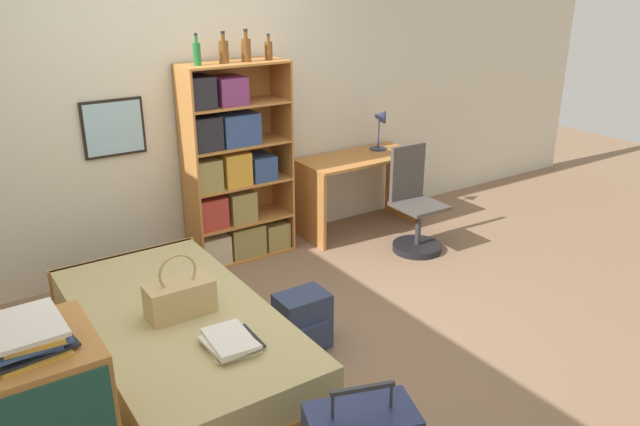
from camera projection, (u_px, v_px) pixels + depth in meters
ground_plane at (273, 342)px, 4.16m from camera, size 14.00×14.00×0.00m
wall_back at (169, 109)px, 4.93m from camera, size 10.00×0.09×2.60m
bed at (178, 343)px, 3.76m from camera, size 1.04×2.01×0.43m
handbag at (180, 297)px, 3.61m from camera, size 0.39×0.19×0.39m
book_stack_on_bed at (231, 342)px, 3.32m from camera, size 0.30×0.34×0.06m
magazine_pile_on_dresser at (28, 335)px, 2.44m from camera, size 0.33×0.37×0.09m
bookcase at (231, 174)px, 5.15m from camera, size 0.88×0.36×1.65m
bottle_green at (197, 53)px, 4.65m from camera, size 0.06×0.06×0.24m
bottle_brown at (224, 51)px, 4.77m from camera, size 0.08×0.08×0.24m
bottle_clear at (246, 49)px, 4.85m from camera, size 0.08×0.08×0.25m
bottle_blue at (269, 50)px, 4.96m from camera, size 0.06×0.06×0.20m
desk at (359, 179)px, 5.83m from camera, size 1.15×0.55×0.72m
desk_lamp at (382, 121)px, 5.89m from camera, size 0.21×0.16×0.41m
desk_chair at (415, 217)px, 5.47m from camera, size 0.43×0.43×0.92m
backpack at (303, 322)px, 4.04m from camera, size 0.33×0.27×0.38m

